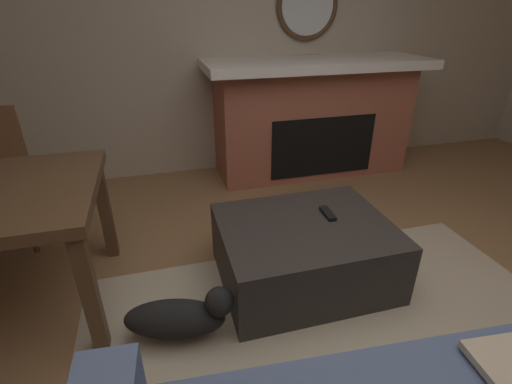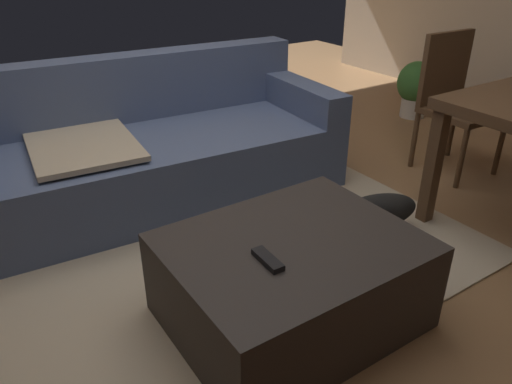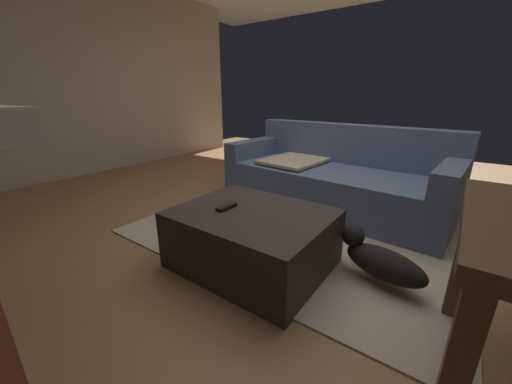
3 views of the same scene
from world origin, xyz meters
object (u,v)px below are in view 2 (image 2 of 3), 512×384
Objects in this scene: ottoman_coffee_table at (291,281)px; potted_plant at (416,87)px; tv_remote at (268,260)px; dining_chair_north at (454,95)px; couch at (155,150)px; small_dog at (371,211)px.

ottoman_coffee_table is 3.03m from potted_plant.
dining_chair_north reaches higher than tv_remote.
ottoman_coffee_table is (-0.01, -1.43, -0.10)m from couch.
potted_plant is 0.90× the size of small_dog.
dining_chair_north is at bearing 19.67° from ottoman_coffee_table.
couch is 2.29× the size of ottoman_coffee_table.
dining_chair_north is at bearing 22.13° from tv_remote.
dining_chair_north is (1.89, -0.75, 0.23)m from couch.
potted_plant is (2.77, 1.61, -0.13)m from tv_remote.
dining_chair_north is at bearing -128.75° from potted_plant.
ottoman_coffee_table is 1.07× the size of dining_chair_north.
tv_remote is 0.17× the size of dining_chair_north.
potted_plant reaches higher than ottoman_coffee_table.
potted_plant is 2.23m from small_dog.
dining_chair_north is at bearing 19.01° from small_dog.
couch is 4.07× the size of small_dog.
tv_remote is 0.29× the size of small_dog.
potted_plant is at bearing 51.25° from dining_chair_north.
dining_chair_north is (2.07, 0.74, 0.11)m from tv_remote.
potted_plant is (0.70, 0.87, -0.24)m from dining_chair_north.
ottoman_coffee_table is 6.22× the size of tv_remote.
couch is at bearing 158.24° from dining_chair_north.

